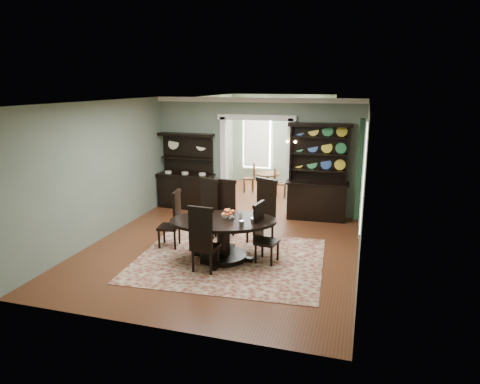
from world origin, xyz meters
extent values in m
cube|color=brown|center=(0.00, 0.00, -0.01)|extent=(5.50, 6.00, 0.01)
cube|color=white|center=(0.00, 0.00, 3.00)|extent=(5.50, 6.00, 0.01)
cube|color=gray|center=(-2.75, 0.00, 1.50)|extent=(0.01, 6.00, 3.00)
cube|color=gray|center=(2.75, 0.00, 1.50)|extent=(0.01, 6.00, 3.00)
cube|color=gray|center=(0.00, -3.00, 1.50)|extent=(5.50, 0.01, 3.00)
cube|color=gray|center=(-1.83, 3.00, 1.50)|extent=(1.85, 0.01, 3.00)
cube|color=gray|center=(1.83, 3.00, 1.50)|extent=(1.85, 0.01, 3.00)
cube|color=gray|center=(0.00, 3.00, 2.75)|extent=(1.80, 0.01, 0.50)
cube|color=white|center=(0.00, 2.95, 2.94)|extent=(5.50, 0.10, 0.12)
cube|color=brown|center=(0.00, 4.75, -0.01)|extent=(3.50, 3.50, 0.01)
cube|color=white|center=(0.00, 4.75, 3.00)|extent=(3.50, 3.50, 0.01)
cube|color=gray|center=(-1.75, 4.75, 1.50)|extent=(0.01, 3.50, 3.00)
cube|color=gray|center=(1.75, 4.75, 1.50)|extent=(0.01, 3.50, 3.00)
cube|color=gray|center=(0.00, 6.50, 1.50)|extent=(3.50, 0.01, 3.00)
cube|color=white|center=(-0.85, 6.45, 1.55)|extent=(1.05, 0.06, 2.20)
cube|color=white|center=(0.85, 6.45, 1.55)|extent=(1.05, 0.06, 2.20)
cube|color=white|center=(-0.90, 3.00, 1.25)|extent=(0.14, 0.25, 2.50)
cube|color=white|center=(0.90, 3.00, 1.25)|extent=(0.14, 0.25, 2.50)
cube|color=white|center=(0.00, 3.00, 2.50)|extent=(2.08, 0.25, 0.14)
cube|color=white|center=(2.74, 0.60, 1.60)|extent=(0.02, 1.10, 2.00)
cube|color=white|center=(2.73, 0.60, 1.60)|extent=(0.01, 1.22, 2.12)
cube|color=black|center=(2.65, 1.28, 1.60)|extent=(0.10, 0.35, 2.10)
cube|color=gold|center=(0.95, 2.92, 1.85)|extent=(0.08, 0.05, 0.18)
sphere|color=#FFD88C|center=(0.85, 2.77, 1.93)|extent=(0.07, 0.07, 0.07)
sphere|color=#FFD88C|center=(1.05, 2.77, 1.93)|extent=(0.07, 0.07, 0.07)
cube|color=maroon|center=(0.33, -0.43, 0.01)|extent=(3.76, 3.21, 0.01)
ellipsoid|color=black|center=(0.21, -0.42, 0.78)|extent=(2.34, 1.82, 0.05)
cylinder|color=black|center=(0.21, -0.42, 0.75)|extent=(2.36, 2.36, 0.03)
cylinder|color=black|center=(0.21, -0.42, 0.41)|extent=(0.26, 0.26, 0.71)
cylinder|color=black|center=(0.21, -0.42, 0.05)|extent=(0.91, 0.91, 0.11)
cylinder|color=silver|center=(0.28, -0.33, 0.83)|extent=(0.25, 0.25, 0.04)
cube|color=black|center=(-0.59, 0.59, 0.47)|extent=(0.59, 0.58, 0.06)
cube|color=black|center=(-0.52, 0.78, 0.88)|extent=(0.46, 0.21, 0.80)
cube|color=black|center=(-0.52, 0.78, 1.28)|extent=(0.50, 0.24, 0.08)
cylinder|color=black|center=(-0.82, 0.48, 0.23)|extent=(0.05, 0.05, 0.47)
cylinder|color=black|center=(-0.48, 0.35, 0.23)|extent=(0.05, 0.05, 0.47)
cylinder|color=black|center=(-0.70, 0.82, 0.23)|extent=(0.05, 0.05, 0.47)
cylinder|color=black|center=(-0.35, 0.70, 0.23)|extent=(0.05, 0.05, 0.47)
cube|color=black|center=(-0.18, 0.70, 0.46)|extent=(0.47, 0.45, 0.06)
cube|color=black|center=(-0.17, 0.90, 0.86)|extent=(0.46, 0.05, 0.78)
cube|color=black|center=(-0.17, 0.90, 1.26)|extent=(0.50, 0.08, 0.08)
cylinder|color=black|center=(-0.36, 0.52, 0.23)|extent=(0.05, 0.05, 0.46)
cylinder|color=black|center=(0.00, 0.51, 0.23)|extent=(0.05, 0.05, 0.46)
cylinder|color=black|center=(-0.35, 0.88, 0.23)|extent=(0.05, 0.05, 0.46)
cylinder|color=black|center=(0.01, 0.87, 0.23)|extent=(0.05, 0.05, 0.46)
cube|color=black|center=(0.68, 0.65, 0.49)|extent=(0.64, 0.63, 0.06)
cube|color=black|center=(0.77, 0.85, 0.92)|extent=(0.47, 0.25, 0.83)
cube|color=black|center=(0.77, 0.85, 1.34)|extent=(0.52, 0.29, 0.09)
cylinder|color=black|center=(0.42, 0.56, 0.25)|extent=(0.05, 0.05, 0.49)
cylinder|color=black|center=(0.77, 0.40, 0.25)|extent=(0.05, 0.05, 0.49)
cylinder|color=black|center=(0.58, 0.91, 0.25)|extent=(0.05, 0.05, 0.49)
cylinder|color=black|center=(0.93, 0.75, 0.25)|extent=(0.05, 0.05, 0.49)
cube|color=black|center=(-1.10, -0.10, 0.43)|extent=(0.47, 0.49, 0.06)
cube|color=black|center=(-0.91, -0.08, 0.81)|extent=(0.11, 0.43, 0.73)
cube|color=black|center=(-0.91, -0.08, 1.18)|extent=(0.13, 0.47, 0.08)
cylinder|color=black|center=(-1.29, 0.04, 0.22)|extent=(0.05, 0.05, 0.43)
cylinder|color=black|center=(-1.24, -0.29, 0.22)|extent=(0.05, 0.05, 0.43)
cylinder|color=black|center=(-0.96, 0.09, 0.22)|extent=(0.05, 0.05, 0.43)
cylinder|color=black|center=(-0.91, -0.25, 0.22)|extent=(0.05, 0.05, 0.43)
cube|color=black|center=(1.06, -0.33, 0.41)|extent=(0.46, 0.48, 0.05)
cube|color=black|center=(0.88, -0.30, 0.78)|extent=(0.12, 0.42, 0.70)
cube|color=black|center=(0.88, -0.30, 1.14)|extent=(0.14, 0.46, 0.07)
cylinder|color=black|center=(1.19, -0.52, 0.21)|extent=(0.05, 0.05, 0.41)
cylinder|color=black|center=(1.24, -0.20, 0.21)|extent=(0.05, 0.05, 0.41)
cylinder|color=black|center=(0.87, -0.46, 0.21)|extent=(0.05, 0.05, 0.41)
cylinder|color=black|center=(0.92, -0.14, 0.21)|extent=(0.05, 0.05, 0.41)
cube|color=black|center=(0.06, -0.99, 0.45)|extent=(0.48, 0.46, 0.06)
cube|color=black|center=(0.04, -1.19, 0.84)|extent=(0.45, 0.08, 0.76)
cube|color=black|center=(0.04, -1.19, 1.23)|extent=(0.49, 0.10, 0.08)
cylinder|color=black|center=(0.24, -0.83, 0.22)|extent=(0.05, 0.05, 0.45)
cylinder|color=black|center=(-0.11, -0.80, 0.22)|extent=(0.05, 0.05, 0.45)
cylinder|color=black|center=(0.22, -1.18, 0.22)|extent=(0.05, 0.05, 0.45)
cylinder|color=black|center=(-0.13, -1.15, 0.22)|extent=(0.05, 0.05, 0.45)
cube|color=black|center=(-1.92, 2.73, 0.46)|extent=(1.48, 0.56, 0.91)
cube|color=black|center=(-1.92, 2.73, 0.93)|extent=(1.57, 0.61, 0.05)
cube|color=black|center=(-1.92, 2.93, 1.48)|extent=(1.46, 0.13, 1.08)
cube|color=black|center=(-1.92, 2.84, 1.37)|extent=(1.42, 0.31, 0.04)
cube|color=black|center=(-1.92, 2.82, 2.01)|extent=(1.56, 0.38, 0.07)
cube|color=black|center=(1.65, 2.69, 0.46)|extent=(1.47, 0.59, 0.93)
cube|color=black|center=(1.65, 2.69, 0.94)|extent=(1.58, 0.65, 0.04)
cube|color=black|center=(1.65, 2.90, 1.65)|extent=(1.45, 0.14, 1.40)
cube|color=black|center=(0.95, 2.79, 1.65)|extent=(0.07, 0.27, 1.44)
cube|color=black|center=(2.35, 2.79, 1.65)|extent=(0.07, 0.27, 1.44)
cube|color=black|center=(1.65, 2.77, 2.37)|extent=(1.56, 0.41, 0.08)
cube|color=black|center=(1.65, 2.79, 1.24)|extent=(1.46, 0.34, 0.03)
cube|color=black|center=(1.65, 2.79, 1.65)|extent=(1.46, 0.34, 0.03)
cube|color=black|center=(1.65, 2.79, 2.06)|extent=(1.46, 0.34, 0.03)
cylinder|color=#543218|center=(-0.04, 4.60, 0.69)|extent=(0.76, 0.76, 0.04)
cylinder|color=#543218|center=(-0.04, 4.60, 0.35)|extent=(0.10, 0.10, 0.67)
cylinder|color=#543218|center=(-0.04, 4.60, 0.03)|extent=(0.42, 0.42, 0.06)
cylinder|color=#543218|center=(-0.73, 4.91, 0.43)|extent=(0.39, 0.39, 0.04)
cube|color=#543218|center=(-0.57, 4.97, 0.67)|extent=(0.15, 0.34, 0.48)
cylinder|color=#543218|center=(-0.91, 4.99, 0.22)|extent=(0.03, 0.03, 0.43)
cylinder|color=#543218|center=(-0.81, 4.73, 0.22)|extent=(0.03, 0.03, 0.43)
cylinder|color=#543218|center=(-0.65, 5.08, 0.22)|extent=(0.03, 0.03, 0.43)
cylinder|color=#543218|center=(-0.56, 4.83, 0.22)|extent=(0.03, 0.03, 0.43)
cylinder|color=#543218|center=(0.37, 4.53, 0.42)|extent=(0.38, 0.38, 0.04)
cube|color=#543218|center=(0.20, 4.52, 0.66)|extent=(0.05, 0.34, 0.47)
cylinder|color=#543218|center=(0.51, 4.41, 0.21)|extent=(0.03, 0.03, 0.42)
cylinder|color=#543218|center=(0.49, 4.67, 0.21)|extent=(0.03, 0.03, 0.42)
cylinder|color=#543218|center=(0.25, 4.39, 0.21)|extent=(0.03, 0.03, 0.42)
cylinder|color=#543218|center=(0.23, 4.65, 0.21)|extent=(0.03, 0.03, 0.42)
camera|label=1|loc=(2.71, -7.83, 3.35)|focal=32.00mm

